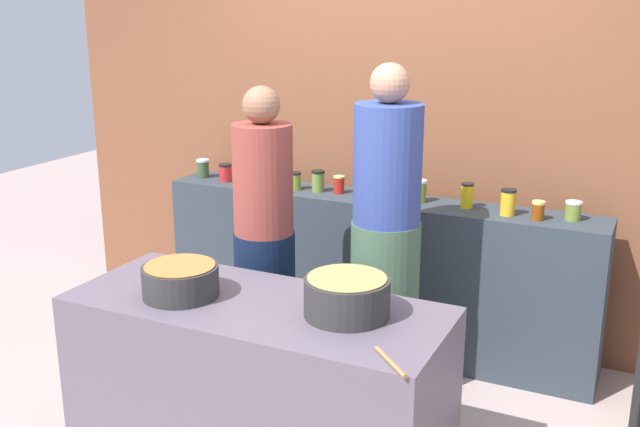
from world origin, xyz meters
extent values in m
cube|color=brown|center=(0.00, 1.45, 1.50)|extent=(4.80, 0.12, 3.00)
cube|color=#2E3841|center=(0.00, 1.10, 0.48)|extent=(2.70, 0.36, 0.96)
cube|color=#5C5260|center=(0.00, -0.30, 0.40)|extent=(1.70, 0.70, 0.81)
cylinder|color=#334F31|center=(-1.22, 1.10, 1.01)|extent=(0.08, 0.08, 0.11)
cylinder|color=silver|center=(-1.22, 1.10, 1.07)|extent=(0.08, 0.08, 0.01)
cylinder|color=#B42425|center=(-1.03, 1.07, 1.01)|extent=(0.08, 0.08, 0.10)
cylinder|color=black|center=(-1.03, 1.07, 1.06)|extent=(0.09, 0.09, 0.01)
cylinder|color=orange|center=(-0.92, 1.14, 1.01)|extent=(0.09, 0.09, 0.11)
cylinder|color=#D6C666|center=(-0.92, 1.14, 1.07)|extent=(0.09, 0.09, 0.01)
cylinder|color=gold|center=(-0.79, 1.10, 1.01)|extent=(0.07, 0.07, 0.11)
cylinder|color=#D6C666|center=(-0.79, 1.10, 1.07)|extent=(0.07, 0.07, 0.01)
cylinder|color=#591654|center=(-0.63, 1.03, 1.00)|extent=(0.06, 0.06, 0.09)
cylinder|color=black|center=(-0.63, 1.03, 1.05)|extent=(0.07, 0.07, 0.01)
cylinder|color=olive|center=(-0.52, 1.07, 1.01)|extent=(0.08, 0.08, 0.10)
cylinder|color=black|center=(-0.52, 1.07, 1.06)|extent=(0.08, 0.08, 0.01)
cylinder|color=olive|center=(-0.37, 1.09, 1.01)|extent=(0.08, 0.08, 0.12)
cylinder|color=black|center=(-0.37, 1.09, 1.08)|extent=(0.08, 0.08, 0.01)
cylinder|color=#B02018|center=(-0.24, 1.11, 1.00)|extent=(0.07, 0.07, 0.10)
cylinder|color=#D6C666|center=(-0.24, 1.11, 1.06)|extent=(0.07, 0.07, 0.01)
cylinder|color=#963F22|center=(-0.04, 1.11, 1.02)|extent=(0.07, 0.07, 0.12)
cylinder|color=black|center=(-0.04, 1.11, 1.08)|extent=(0.07, 0.07, 0.01)
cylinder|color=brown|center=(0.16, 1.17, 1.01)|extent=(0.07, 0.07, 0.11)
cylinder|color=silver|center=(0.16, 1.17, 1.07)|extent=(0.08, 0.08, 0.01)
cylinder|color=olive|center=(0.27, 1.12, 1.01)|extent=(0.08, 0.08, 0.12)
cylinder|color=silver|center=(0.27, 1.12, 1.08)|extent=(0.08, 0.08, 0.02)
cylinder|color=yellow|center=(0.56, 1.11, 1.02)|extent=(0.07, 0.07, 0.13)
cylinder|color=black|center=(0.56, 1.11, 1.09)|extent=(0.07, 0.07, 0.01)
cylinder|color=gold|center=(0.80, 1.07, 1.02)|extent=(0.08, 0.08, 0.13)
cylinder|color=black|center=(0.80, 1.07, 1.09)|extent=(0.09, 0.09, 0.01)
cylinder|color=#7E390C|center=(0.96, 1.04, 1.00)|extent=(0.07, 0.07, 0.09)
cylinder|color=#D6C666|center=(0.96, 1.04, 1.05)|extent=(0.07, 0.07, 0.01)
cylinder|color=olive|center=(1.13, 1.12, 1.00)|extent=(0.08, 0.08, 0.09)
cylinder|color=silver|center=(1.13, 1.12, 1.05)|extent=(0.09, 0.09, 0.01)
cylinder|color=#2D2D2D|center=(-0.35, -0.37, 0.88)|extent=(0.34, 0.34, 0.14)
cylinder|color=#B36A34|center=(-0.35, -0.37, 0.95)|extent=(0.32, 0.32, 0.00)
cylinder|color=#2D2D2D|center=(0.41, -0.25, 0.89)|extent=(0.36, 0.36, 0.16)
cylinder|color=#A78A4D|center=(0.41, -0.25, 0.98)|extent=(0.33, 0.33, 0.00)
cylinder|color=#9E703D|center=(0.73, -0.58, 0.82)|extent=(0.19, 0.18, 0.02)
cylinder|color=#0E1A33|center=(-0.29, 0.29, 0.46)|extent=(0.32, 0.32, 0.93)
cylinder|color=brown|center=(-0.29, 0.29, 1.21)|extent=(0.31, 0.31, 0.57)
sphere|color=#8C6047|center=(-0.29, 0.29, 1.59)|extent=(0.19, 0.19, 0.19)
cylinder|color=#45644B|center=(0.29, 0.53, 0.50)|extent=(0.36, 0.36, 0.99)
cylinder|color=#33468E|center=(0.29, 0.53, 1.30)|extent=(0.35, 0.35, 0.61)
sphere|color=tan|center=(0.29, 0.53, 1.70)|extent=(0.20, 0.20, 0.20)
camera|label=1|loc=(1.56, -2.90, 2.08)|focal=41.61mm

